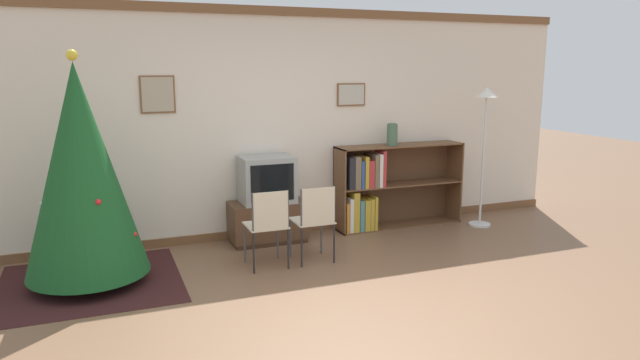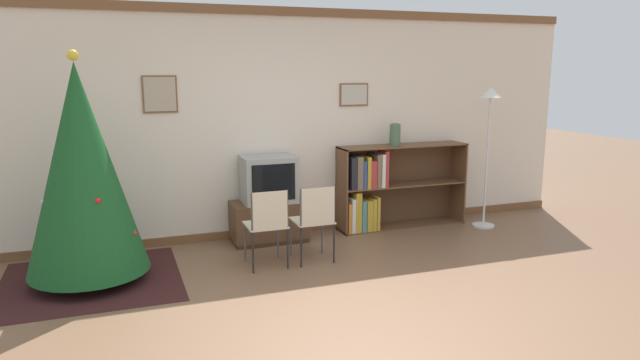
% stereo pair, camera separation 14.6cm
% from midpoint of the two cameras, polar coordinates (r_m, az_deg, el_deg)
% --- Properties ---
extents(ground_plane, '(24.00, 24.00, 0.00)m').
position_cam_midpoint_polar(ground_plane, '(4.86, 4.03, -13.32)').
color(ground_plane, brown).
extents(wall_back, '(8.17, 0.11, 2.70)m').
position_cam_midpoint_polar(wall_back, '(6.82, -4.48, 5.58)').
color(wall_back, silver).
rests_on(wall_back, ground_plane).
extents(area_rug, '(1.65, 1.60, 0.01)m').
position_cam_midpoint_polar(area_rug, '(5.94, -21.24, -9.38)').
color(area_rug, '#381919').
rests_on(area_rug, ground_plane).
extents(christmas_tree, '(1.11, 1.11, 2.16)m').
position_cam_midpoint_polar(christmas_tree, '(5.67, -22.01, 0.93)').
color(christmas_tree, maroon).
rests_on(christmas_tree, area_rug).
extents(tv_console, '(0.88, 0.46, 0.48)m').
position_cam_midpoint_polar(tv_console, '(6.72, -4.47, -4.15)').
color(tv_console, '#412A1A').
rests_on(tv_console, ground_plane).
extents(television, '(0.61, 0.44, 0.54)m').
position_cam_midpoint_polar(television, '(6.60, -4.53, 0.08)').
color(television, '#9E9E99').
rests_on(television, tv_console).
extents(folding_chair_left, '(0.40, 0.40, 0.82)m').
position_cam_midpoint_polar(folding_chair_left, '(5.77, -4.54, -4.34)').
color(folding_chair_left, beige).
rests_on(folding_chair_left, ground_plane).
extents(folding_chair_right, '(0.40, 0.40, 0.82)m').
position_cam_midpoint_polar(folding_chair_right, '(5.92, 0.17, -3.90)').
color(folding_chair_right, beige).
rests_on(folding_chair_right, ground_plane).
extents(bookshelf, '(1.69, 0.36, 1.06)m').
position_cam_midpoint_polar(bookshelf, '(7.22, 6.54, -0.85)').
color(bookshelf, brown).
rests_on(bookshelf, ground_plane).
extents(vase, '(0.13, 0.13, 0.28)m').
position_cam_midpoint_polar(vase, '(7.16, 8.09, 4.53)').
color(vase, '#47664C').
rests_on(vase, bookshelf).
extents(standing_lamp, '(0.28, 0.28, 1.77)m').
position_cam_midpoint_polar(standing_lamp, '(7.45, 17.11, 5.66)').
color(standing_lamp, silver).
rests_on(standing_lamp, ground_plane).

